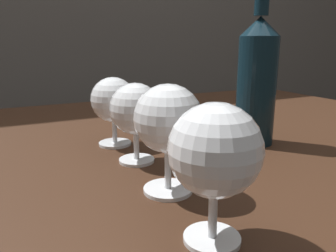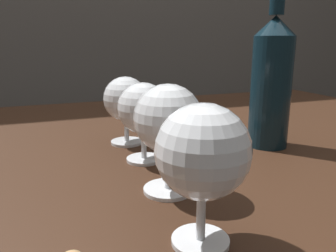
{
  "view_description": "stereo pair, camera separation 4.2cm",
  "coord_description": "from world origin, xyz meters",
  "px_view_note": "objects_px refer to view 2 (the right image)",
  "views": [
    {
      "loc": [
        -0.25,
        -0.6,
        0.94
      ],
      "look_at": [
        -0.07,
        -0.24,
        0.83
      ],
      "focal_mm": 35.54,
      "sensor_mm": 36.0,
      "label": 1
    },
    {
      "loc": [
        -0.21,
        -0.62,
        0.94
      ],
      "look_at": [
        -0.07,
        -0.24,
        0.83
      ],
      "focal_mm": 35.54,
      "sensor_mm": 36.0,
      "label": 2
    }
  ],
  "objects_px": {
    "wine_glass_pinot": "(203,153)",
    "wine_glass_merlot": "(143,110)",
    "wine_glass_rose": "(126,101)",
    "wine_bottle": "(271,79)",
    "wine_glass_white": "(168,120)"
  },
  "relations": [
    {
      "from": "wine_glass_pinot",
      "to": "wine_glass_rose",
      "type": "distance_m",
      "value": 0.35
    },
    {
      "from": "wine_glass_white",
      "to": "wine_glass_pinot",
      "type": "bearing_deg",
      "value": -95.32
    },
    {
      "from": "wine_glass_rose",
      "to": "wine_glass_merlot",
      "type": "bearing_deg",
      "value": -88.15
    },
    {
      "from": "wine_glass_rose",
      "to": "wine_bottle",
      "type": "xyz_separation_m",
      "value": [
        0.25,
        -0.11,
        0.04
      ]
    },
    {
      "from": "wine_glass_merlot",
      "to": "wine_glass_rose",
      "type": "distance_m",
      "value": 0.11
    },
    {
      "from": "wine_glass_pinot",
      "to": "wine_glass_merlot",
      "type": "distance_m",
      "value": 0.24
    },
    {
      "from": "wine_glass_pinot",
      "to": "wine_glass_white",
      "type": "relative_size",
      "value": 0.98
    },
    {
      "from": "wine_glass_pinot",
      "to": "wine_glass_merlot",
      "type": "xyz_separation_m",
      "value": [
        0.01,
        0.24,
        -0.01
      ]
    },
    {
      "from": "wine_glass_white",
      "to": "wine_glass_merlot",
      "type": "distance_m",
      "value": 0.12
    },
    {
      "from": "wine_glass_rose",
      "to": "wine_bottle",
      "type": "bearing_deg",
      "value": -23.44
    },
    {
      "from": "wine_glass_pinot",
      "to": "wine_glass_merlot",
      "type": "height_order",
      "value": "wine_glass_pinot"
    },
    {
      "from": "wine_bottle",
      "to": "wine_glass_pinot",
      "type": "bearing_deg",
      "value": -136.76
    },
    {
      "from": "wine_glass_white",
      "to": "wine_glass_merlot",
      "type": "height_order",
      "value": "wine_glass_white"
    },
    {
      "from": "wine_glass_pinot",
      "to": "wine_glass_rose",
      "type": "bearing_deg",
      "value": 88.12
    },
    {
      "from": "wine_glass_merlot",
      "to": "wine_bottle",
      "type": "height_order",
      "value": "wine_bottle"
    }
  ]
}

